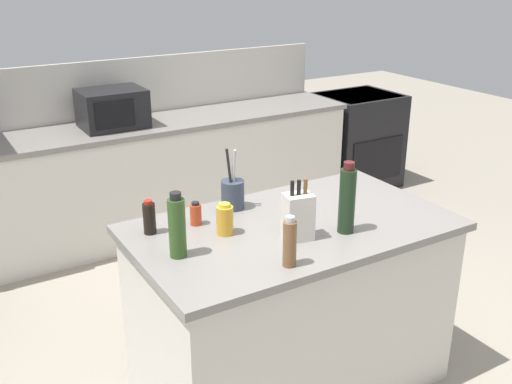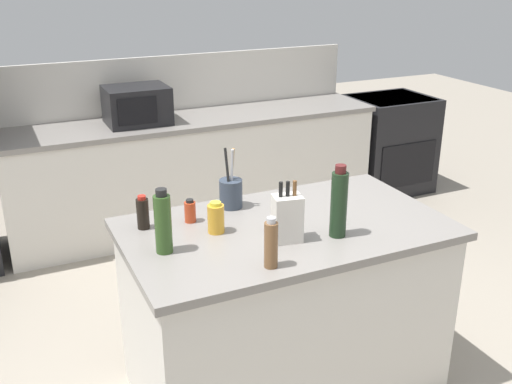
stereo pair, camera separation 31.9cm
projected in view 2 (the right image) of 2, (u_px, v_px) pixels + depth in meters
The scene contains 14 objects.
ground_plane at pixel (283, 382), 3.26m from camera, with size 14.00×14.00×0.00m, color gray.
back_counter_run at pixel (196, 171), 5.06m from camera, with size 3.12×0.66×0.94m.
wall_backsplash at pixel (181, 82), 5.07m from camera, with size 3.08×0.03×0.46m, color beige.
kitchen_island at pixel (284, 308), 3.08m from camera, with size 1.58×0.91×0.94m.
range_oven at pixel (388, 143), 5.83m from camera, with size 0.76×0.65×0.92m.
microwave at pixel (137, 105), 4.65m from camera, with size 0.48×0.39×0.29m.
knife_block at pixel (287, 218), 2.72m from camera, with size 0.15×0.12×0.29m.
utensil_crock at pixel (231, 192), 3.10m from camera, with size 0.12×0.12×0.32m.
olive_oil_bottle at pixel (163, 223), 2.60m from camera, with size 0.08×0.08×0.30m.
spice_jar_paprika at pixel (190, 211), 2.93m from camera, with size 0.06×0.06×0.12m.
honey_jar at pixel (216, 218), 2.81m from camera, with size 0.08×0.08×0.15m.
wine_bottle at pixel (339, 203), 2.75m from camera, with size 0.08×0.08×0.35m.
pepper_grinder at pixel (271, 244), 2.49m from camera, with size 0.06×0.06×0.23m.
soy_sauce_bottle at pixel (143, 213), 2.85m from camera, with size 0.06×0.06×0.17m.
Camera 2 is at (-1.25, -2.34, 2.16)m, focal length 42.00 mm.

